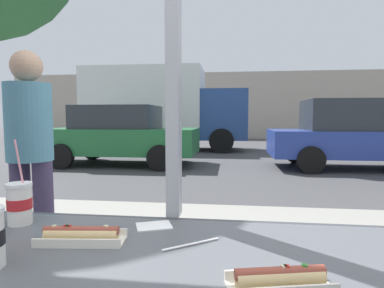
# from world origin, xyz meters

# --- Properties ---
(ground_plane) EXTENTS (60.00, 60.00, 0.00)m
(ground_plane) POSITION_xyz_m (0.00, 8.00, 0.00)
(ground_plane) COLOR #424244
(sidewalk_strip) EXTENTS (16.00, 2.80, 0.15)m
(sidewalk_strip) POSITION_xyz_m (0.00, 1.60, 0.07)
(sidewalk_strip) COLOR gray
(sidewalk_strip) RESTS_ON ground
(building_facade_far) EXTENTS (28.00, 1.20, 4.05)m
(building_facade_far) POSITION_xyz_m (0.00, 19.03, 2.02)
(building_facade_far) COLOR #A89E8E
(building_facade_far) RESTS_ON ground
(soda_cup_left) EXTENTS (0.09, 0.09, 0.31)m
(soda_cup_left) POSITION_xyz_m (-0.53, -0.10, 1.00)
(soda_cup_left) COLOR silver
(soda_cup_left) RESTS_ON window_counter
(hotdog_tray_near) EXTENTS (0.25, 0.14, 0.05)m
(hotdog_tray_near) POSITION_xyz_m (0.33, -0.43, 0.94)
(hotdog_tray_near) COLOR silver
(hotdog_tray_near) RESTS_ON window_counter
(hotdog_tray_far) EXTENTS (0.27, 0.12, 0.05)m
(hotdog_tray_far) POSITION_xyz_m (-0.23, -0.23, 0.94)
(hotdog_tray_far) COLOR silver
(hotdog_tray_far) RESTS_ON window_counter
(loose_straw) EXTENTS (0.16, 0.12, 0.01)m
(loose_straw) POSITION_xyz_m (0.10, -0.21, 0.92)
(loose_straw) COLOR white
(loose_straw) RESTS_ON window_counter
(napkin_wrapper) EXTENTS (0.14, 0.13, 0.00)m
(napkin_wrapper) POSITION_xyz_m (-0.05, -0.07, 0.92)
(napkin_wrapper) COLOR white
(napkin_wrapper) RESTS_ON window_counter
(parked_car_green) EXTENTS (4.11, 2.04, 1.62)m
(parked_car_green) POSITION_xyz_m (-2.78, 7.26, 0.83)
(parked_car_green) COLOR #236B38
(parked_car_green) RESTS_ON ground
(parked_car_blue) EXTENTS (4.33, 1.91, 1.74)m
(parked_car_blue) POSITION_xyz_m (3.35, 7.26, 0.87)
(parked_car_blue) COLOR #283D93
(parked_car_blue) RESTS_ON ground
(box_truck) EXTENTS (6.42, 2.44, 3.25)m
(box_truck) POSITION_xyz_m (-2.58, 11.45, 1.73)
(box_truck) COLOR silver
(box_truck) RESTS_ON ground
(pedestrian) EXTENTS (0.32, 0.32, 1.63)m
(pedestrian) POSITION_xyz_m (-1.23, 1.01, 1.08)
(pedestrian) COLOR #443858
(pedestrian) RESTS_ON sidewalk_strip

